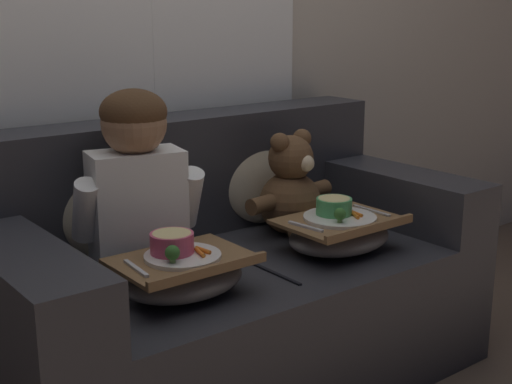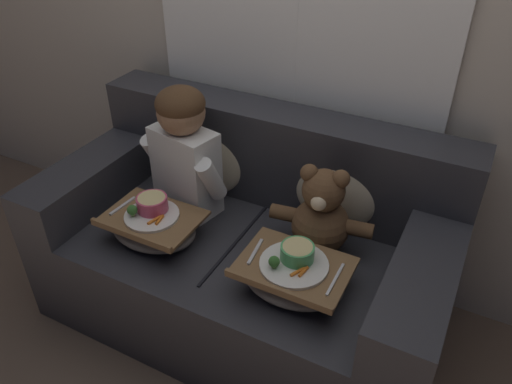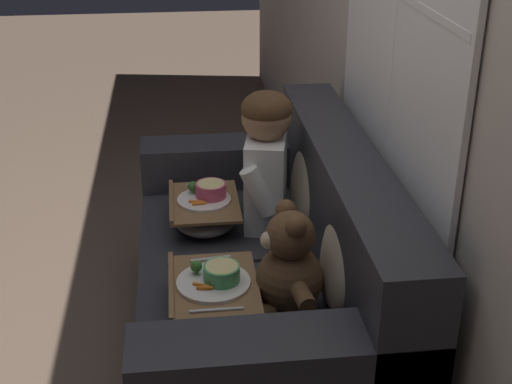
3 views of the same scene
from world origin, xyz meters
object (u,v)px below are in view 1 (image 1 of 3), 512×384
Objects in this scene: child_figure at (136,173)px; throw_pillow_behind_child at (111,200)px; teddy_bear at (291,191)px; couch at (225,286)px; lap_tray_child at (182,273)px; lap_tray_teddy at (339,232)px; throw_pillow_behind_teddy at (260,173)px.

throw_pillow_behind_child is at bearing 89.93° from child_figure.
couch is at bearing -177.35° from teddy_bear.
lap_tray_child reaches higher than lap_tray_teddy.
teddy_bear is at bearing -89.79° from throw_pillow_behind_teddy.
child_figure reaches higher than couch.
couch is 0.49m from throw_pillow_behind_child.
throw_pillow_behind_child is 0.45m from lap_tray_child.
throw_pillow_behind_child is at bearing 89.77° from lap_tray_child.
teddy_bear is (0.63, -0.00, -0.15)m from child_figure.
lap_tray_child is 0.63m from lap_tray_teddy.
lap_tray_teddy is at bearing -34.80° from throw_pillow_behind_child.
couch reaches higher than throw_pillow_behind_child.
lap_tray_child is (-0.00, -0.43, -0.12)m from throw_pillow_behind_child.
throw_pillow_behind_child is 1.06× the size of lap_tray_teddy.
child_figure is (-0.31, 0.02, 0.44)m from couch.
throw_pillow_behind_teddy is 0.19m from teddy_bear.
couch is 2.95× the size of child_figure.
lap_tray_teddy is (0.63, -0.00, -0.00)m from lap_tray_child.
teddy_bear is 1.03× the size of lap_tray_teddy.
throw_pillow_behind_child is 0.77m from lap_tray_teddy.
child_figure is (-0.63, -0.18, 0.12)m from throw_pillow_behind_teddy.
throw_pillow_behind_teddy is at bearing 32.35° from couch.
couch is at bearing -147.65° from throw_pillow_behind_teddy.
lap_tray_teddy is (-0.00, -0.43, -0.13)m from throw_pillow_behind_teddy.
child_figure is 0.65m from teddy_bear.
couch is 4.10× the size of teddy_bear.
couch reaches higher than lap_tray_teddy.
lap_tray_teddy is (-0.00, -0.25, -0.09)m from teddy_bear.
child_figure is 1.49× the size of lap_tray_child.
child_figure is at bearing 176.57° from couch.
throw_pillow_behind_child is 0.65m from teddy_bear.
throw_pillow_behind_teddy is 0.69× the size of child_figure.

